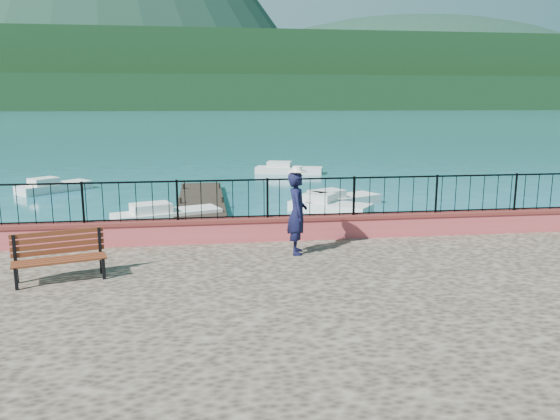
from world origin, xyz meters
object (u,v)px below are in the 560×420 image
object	(u,v)px
boat_4	(289,167)
boat_1	(330,203)
park_bench	(60,266)
boat_2	(338,197)
person	(297,213)
boat_0	(167,211)
boat_3	(54,184)

from	to	relation	value
boat_4	boat_1	bearing A→B (deg)	-74.38
park_bench	boat_2	bearing A→B (deg)	39.79
person	park_bench	bearing A→B (deg)	110.79
person	boat_4	bearing A→B (deg)	-2.49
person	boat_2	bearing A→B (deg)	-12.35
person	boat_0	xyz separation A→B (m)	(-3.53, 9.38, -1.74)
park_bench	boat_1	size ratio (longest dim) A/B	0.52
park_bench	boat_0	xyz separation A→B (m)	(1.33, 10.66, -1.09)
park_bench	person	world-z (taller)	person
boat_1	boat_4	size ratio (longest dim) A/B	0.79
boat_4	person	bearing A→B (deg)	-81.74
person	boat_3	size ratio (longest dim) A/B	0.51
boat_3	park_bench	bearing A→B (deg)	-118.69
person	boat_3	xyz separation A→B (m)	(-9.80, 17.61, -1.74)
boat_0	boat_1	xyz separation A→B (m)	(6.73, 0.87, 0.00)
boat_1	boat_3	distance (m)	14.94
boat_0	boat_2	bearing A→B (deg)	-3.02
person	boat_1	world-z (taller)	person
park_bench	person	size ratio (longest dim) A/B	0.95
park_bench	boat_0	bearing A→B (deg)	66.75
boat_0	boat_2	world-z (taller)	same
park_bench	boat_2	world-z (taller)	park_bench
park_bench	boat_1	xyz separation A→B (m)	(8.06, 11.53, -1.09)
boat_0	boat_3	distance (m)	10.35
park_bench	boat_4	size ratio (longest dim) A/B	0.42
boat_2	park_bench	bearing A→B (deg)	-150.22
person	boat_3	distance (m)	20.23
boat_2	boat_3	world-z (taller)	same
boat_0	boat_4	bearing A→B (deg)	43.14
park_bench	boat_2	xyz separation A→B (m)	(8.72, 12.89, -1.09)
person	boat_1	size ratio (longest dim) A/B	0.55
boat_3	boat_0	bearing A→B (deg)	-96.04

